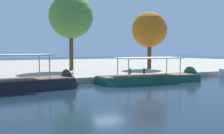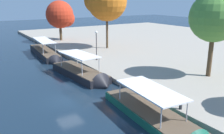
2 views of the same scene
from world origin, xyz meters
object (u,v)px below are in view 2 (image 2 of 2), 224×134
at_px(tour_boat_1, 84,75).
at_px(mooring_bollard_0, 181,105).
at_px(tree_1, 106,0).
at_px(tour_boat_0, 46,54).
at_px(tour_boat_2, 158,120).
at_px(tree_3, 61,15).
at_px(lamp_post, 96,41).
at_px(tree_0, 216,17).
at_px(mooring_bollard_1, 171,98).

height_order(tour_boat_1, mooring_bollard_0, tour_boat_1).
bearing_deg(tree_1, tour_boat_0, -97.97).
relative_size(tour_boat_1, tree_1, 0.90).
bearing_deg(tour_boat_2, tree_1, 161.98).
bearing_deg(tree_3, tree_1, 16.33).
relative_size(tour_boat_0, tour_boat_2, 1.19).
xyz_separation_m(tour_boat_1, tour_boat_2, (14.67, 0.01, -0.14)).
distance_m(mooring_bollard_0, lamp_post, 21.01).
xyz_separation_m(tour_boat_2, tree_0, (-5.05, 13.72, 8.02)).
relative_size(tour_boat_2, tree_3, 1.35).
distance_m(tour_boat_2, tree_1, 32.57).
xyz_separation_m(tour_boat_2, mooring_bollard_1, (-1.68, 3.27, 0.75)).
distance_m(tour_boat_0, tour_boat_1, 15.68).
height_order(lamp_post, tree_0, tree_0).
relative_size(tour_boat_2, mooring_bollard_0, 17.14).
relative_size(tour_boat_2, tree_0, 1.20).
relative_size(lamp_post, tree_0, 0.45).
height_order(tour_boat_2, lamp_post, lamp_post).
height_order(tour_boat_0, tree_3, tree_3).
bearing_deg(mooring_bollard_0, lamp_post, 173.01).
bearing_deg(tree_3, tree_0, 8.95).
relative_size(tour_boat_2, lamp_post, 2.67).
bearing_deg(tree_0, tour_boat_2, -69.80).
height_order(tour_boat_0, tour_boat_1, tour_boat_1).
xyz_separation_m(mooring_bollard_1, lamp_post, (-19.02, 2.04, 2.74)).
bearing_deg(tour_boat_0, lamp_post, 33.91).
relative_size(lamp_post, tree_3, 0.51).
bearing_deg(tree_0, tour_boat_1, -125.02).
distance_m(tour_boat_0, mooring_bollard_0, 30.48).
bearing_deg(tree_1, tour_boat_2, -22.68).
relative_size(mooring_bollard_0, lamp_post, 0.16).
height_order(mooring_bollard_1, tree_3, tree_3).
bearing_deg(tour_boat_2, tree_3, 174.46).
relative_size(mooring_bollard_1, tree_3, 0.08).
distance_m(mooring_bollard_1, lamp_post, 19.33).
relative_size(mooring_bollard_1, lamp_post, 0.16).
xyz_separation_m(mooring_bollard_1, tree_3, (-41.35, 4.47, 5.64)).
relative_size(tour_boat_1, mooring_bollard_0, 16.08).
xyz_separation_m(tour_boat_2, tree_3, (-43.03, 7.74, 6.39)).
height_order(mooring_bollard_0, tree_0, tree_0).
relative_size(tour_boat_1, mooring_bollard_1, 15.88).
bearing_deg(tree_3, tour_boat_2, -10.20).
bearing_deg(lamp_post, tree_3, 173.79).
distance_m(tour_boat_1, mooring_bollard_1, 13.41).
bearing_deg(mooring_bollard_1, tree_0, 107.87).
distance_m(tour_boat_1, tree_1, 20.83).
bearing_deg(mooring_bollard_1, tree_3, 173.83).
bearing_deg(tree_1, tour_boat_1, -40.63).
bearing_deg(tour_boat_0, tree_1, 85.64).
xyz_separation_m(tour_boat_1, tree_1, (-13.95, 11.97, 9.79)).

